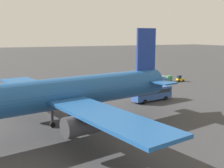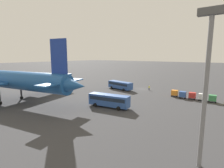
{
  "view_description": "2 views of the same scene",
  "coord_description": "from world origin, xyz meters",
  "px_view_note": "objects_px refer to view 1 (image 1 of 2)",
  "views": [
    {
      "loc": [
        30.56,
        82.3,
        15.4
      ],
      "look_at": [
        3.73,
        23.53,
        4.14
      ],
      "focal_mm": 45.0,
      "sensor_mm": 36.0,
      "label": 1
    },
    {
      "loc": [
        -31.53,
        60.7,
        13.02
      ],
      "look_at": [
        -1.08,
        20.68,
        4.74
      ],
      "focal_mm": 28.0,
      "sensor_mm": 36.0,
      "label": 2
    }
  ],
  "objects_px": {
    "cargo_cart_white": "(162,79)",
    "cargo_cart_orange": "(140,80)",
    "cargo_cart_blue": "(148,80)",
    "worker_person": "(103,81)",
    "cargo_cart_green": "(169,78)",
    "airplane": "(50,95)",
    "shuttle_bus_far": "(152,93)",
    "baggage_tug": "(180,79)",
    "cargo_cart_red": "(155,79)",
    "shuttle_bus_near": "(79,83)"
  },
  "relations": [
    {
      "from": "cargo_cart_white",
      "to": "cargo_cart_orange",
      "type": "relative_size",
      "value": 1.0
    },
    {
      "from": "cargo_cart_blue",
      "to": "worker_person",
      "type": "bearing_deg",
      "value": -21.41
    },
    {
      "from": "cargo_cart_green",
      "to": "airplane",
      "type": "bearing_deg",
      "value": 36.03
    },
    {
      "from": "shuttle_bus_far",
      "to": "cargo_cart_orange",
      "type": "bearing_deg",
      "value": -123.36
    },
    {
      "from": "baggage_tug",
      "to": "cargo_cart_red",
      "type": "height_order",
      "value": "baggage_tug"
    },
    {
      "from": "worker_person",
      "to": "cargo_cart_orange",
      "type": "xyz_separation_m",
      "value": [
        -11.02,
        4.64,
        0.32
      ]
    },
    {
      "from": "worker_person",
      "to": "cargo_cart_green",
      "type": "relative_size",
      "value": 0.8
    },
    {
      "from": "cargo_cart_white",
      "to": "cargo_cart_orange",
      "type": "distance_m",
      "value": 8.01
    },
    {
      "from": "shuttle_bus_far",
      "to": "worker_person",
      "type": "distance_m",
      "value": 26.5
    },
    {
      "from": "airplane",
      "to": "cargo_cart_green",
      "type": "height_order",
      "value": "airplane"
    },
    {
      "from": "shuttle_bus_far",
      "to": "cargo_cart_green",
      "type": "xyz_separation_m",
      "value": [
        -20.15,
        -21.19,
        -0.76
      ]
    },
    {
      "from": "cargo_cart_white",
      "to": "cargo_cart_blue",
      "type": "bearing_deg",
      "value": 4.25
    },
    {
      "from": "shuttle_bus_near",
      "to": "baggage_tug",
      "type": "bearing_deg",
      "value": -170.62
    },
    {
      "from": "airplane",
      "to": "shuttle_bus_far",
      "type": "relative_size",
      "value": 4.94
    },
    {
      "from": "cargo_cart_blue",
      "to": "cargo_cart_orange",
      "type": "distance_m",
      "value": 2.77
    },
    {
      "from": "cargo_cart_blue",
      "to": "cargo_cart_green",
      "type": "bearing_deg",
      "value": -179.1
    },
    {
      "from": "cargo_cart_orange",
      "to": "worker_person",
      "type": "bearing_deg",
      "value": -22.83
    },
    {
      "from": "airplane",
      "to": "baggage_tug",
      "type": "relative_size",
      "value": 21.26
    },
    {
      "from": "airplane",
      "to": "cargo_cart_green",
      "type": "distance_m",
      "value": 58.28
    },
    {
      "from": "baggage_tug",
      "to": "cargo_cart_blue",
      "type": "height_order",
      "value": "baggage_tug"
    },
    {
      "from": "baggage_tug",
      "to": "cargo_cart_orange",
      "type": "bearing_deg",
      "value": 1.5
    },
    {
      "from": "airplane",
      "to": "baggage_tug",
      "type": "distance_m",
      "value": 61.14
    },
    {
      "from": "baggage_tug",
      "to": "shuttle_bus_near",
      "type": "bearing_deg",
      "value": 5.86
    },
    {
      "from": "baggage_tug",
      "to": "cargo_cart_green",
      "type": "height_order",
      "value": "baggage_tug"
    },
    {
      "from": "worker_person",
      "to": "cargo_cart_orange",
      "type": "bearing_deg",
      "value": 157.17
    },
    {
      "from": "shuttle_bus_near",
      "to": "cargo_cart_red",
      "type": "distance_m",
      "value": 25.92
    },
    {
      "from": "airplane",
      "to": "shuttle_bus_far",
      "type": "xyz_separation_m",
      "value": [
        -26.8,
        -12.96,
        -4.33
      ]
    },
    {
      "from": "cargo_cart_white",
      "to": "cargo_cart_red",
      "type": "relative_size",
      "value": 1.0
    },
    {
      "from": "cargo_cart_orange",
      "to": "cargo_cart_red",
      "type": "bearing_deg",
      "value": 176.04
    },
    {
      "from": "cargo_cart_green",
      "to": "cargo_cart_red",
      "type": "relative_size",
      "value": 1.0
    },
    {
      "from": "shuttle_bus_far",
      "to": "cargo_cart_white",
      "type": "xyz_separation_m",
      "value": [
        -17.48,
        -21.46,
        -0.76
      ]
    },
    {
      "from": "shuttle_bus_near",
      "to": "shuttle_bus_far",
      "type": "distance_m",
      "value": 23.78
    },
    {
      "from": "airplane",
      "to": "worker_person",
      "type": "bearing_deg",
      "value": -134.08
    },
    {
      "from": "cargo_cart_red",
      "to": "cargo_cart_orange",
      "type": "bearing_deg",
      "value": -3.96
    },
    {
      "from": "shuttle_bus_far",
      "to": "cargo_cart_red",
      "type": "relative_size",
      "value": 5.01
    },
    {
      "from": "shuttle_bus_near",
      "to": "cargo_cart_orange",
      "type": "xyz_separation_m",
      "value": [
        -20.57,
        -0.76,
        -0.64
      ]
    },
    {
      "from": "cargo_cart_white",
      "to": "baggage_tug",
      "type": "bearing_deg",
      "value": 171.1
    },
    {
      "from": "shuttle_bus_near",
      "to": "worker_person",
      "type": "relative_size",
      "value": 6.31
    },
    {
      "from": "baggage_tug",
      "to": "cargo_cart_white",
      "type": "xyz_separation_m",
      "value": [
        6.67,
        -1.04,
        0.25
      ]
    },
    {
      "from": "shuttle_bus_near",
      "to": "cargo_cart_blue",
      "type": "distance_m",
      "value": 23.25
    },
    {
      "from": "cargo_cart_white",
      "to": "cargo_cart_blue",
      "type": "relative_size",
      "value": 1.0
    },
    {
      "from": "baggage_tug",
      "to": "worker_person",
      "type": "bearing_deg",
      "value": -6.31
    },
    {
      "from": "shuttle_bus_far",
      "to": "cargo_cart_white",
      "type": "relative_size",
      "value": 5.01
    },
    {
      "from": "shuttle_bus_far",
      "to": "cargo_cart_green",
      "type": "bearing_deg",
      "value": -143.43
    },
    {
      "from": "baggage_tug",
      "to": "cargo_cart_orange",
      "type": "xyz_separation_m",
      "value": [
        14.68,
        -1.38,
        0.25
      ]
    },
    {
      "from": "cargo_cart_green",
      "to": "cargo_cart_orange",
      "type": "height_order",
      "value": "same"
    },
    {
      "from": "airplane",
      "to": "cargo_cart_orange",
      "type": "bearing_deg",
      "value": -147.64
    },
    {
      "from": "cargo_cart_orange",
      "to": "airplane",
      "type": "bearing_deg",
      "value": 43.77
    },
    {
      "from": "cargo_cart_white",
      "to": "shuttle_bus_near",
      "type": "bearing_deg",
      "value": 0.86
    },
    {
      "from": "cargo_cart_blue",
      "to": "shuttle_bus_far",
      "type": "bearing_deg",
      "value": 60.05
    }
  ]
}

